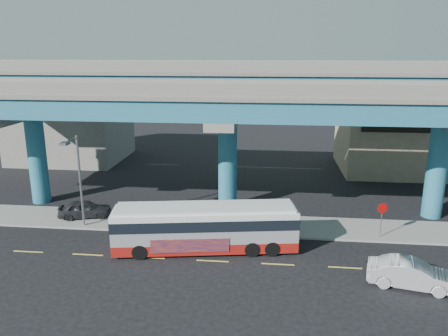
# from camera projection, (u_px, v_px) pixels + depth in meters

# --- Properties ---
(ground) EXTENTS (120.00, 120.00, 0.00)m
(ground) POSITION_uv_depth(u_px,v_px,m) (213.00, 259.00, 27.17)
(ground) COLOR black
(ground) RESTS_ON ground
(sidewalk) EXTENTS (70.00, 4.00, 0.15)m
(sidewalk) POSITION_uv_depth(u_px,v_px,m) (223.00, 224.00, 32.43)
(sidewalk) COLOR gray
(sidewalk) RESTS_ON ground
(lane_markings) EXTENTS (58.00, 0.12, 0.01)m
(lane_markings) POSITION_uv_depth(u_px,v_px,m) (213.00, 261.00, 26.88)
(lane_markings) COLOR #D8C64C
(lane_markings) RESTS_ON ground
(viaduct) EXTENTS (52.00, 12.40, 11.70)m
(viaduct) POSITION_uv_depth(u_px,v_px,m) (228.00, 96.00, 33.52)
(viaduct) COLOR #20627C
(viaduct) RESTS_ON ground
(building_beige) EXTENTS (14.00, 10.23, 7.00)m
(building_beige) POSITION_uv_depth(u_px,v_px,m) (409.00, 138.00, 46.45)
(building_beige) COLOR tan
(building_beige) RESTS_ON ground
(building_concrete) EXTENTS (12.00, 10.00, 9.00)m
(building_concrete) POSITION_uv_depth(u_px,v_px,m) (71.00, 121.00, 51.09)
(building_concrete) COLOR gray
(building_concrete) RESTS_ON ground
(transit_bus) EXTENTS (11.99, 4.40, 3.02)m
(transit_bus) POSITION_uv_depth(u_px,v_px,m) (205.00, 226.00, 27.98)
(transit_bus) COLOR maroon
(transit_bus) RESTS_ON ground
(sedan) EXTENTS (3.62, 5.35, 1.53)m
(sedan) POSITION_uv_depth(u_px,v_px,m) (412.00, 274.00, 23.77)
(sedan) COLOR #B3B3B8
(sedan) RESTS_ON ground
(parked_car) EXTENTS (3.62, 4.73, 1.33)m
(parked_car) POSITION_uv_depth(u_px,v_px,m) (85.00, 209.00, 33.38)
(parked_car) COLOR #2B2B30
(parked_car) RESTS_ON sidewalk
(street_lamp) EXTENTS (0.50, 2.25, 6.72)m
(street_lamp) POSITION_uv_depth(u_px,v_px,m) (76.00, 169.00, 30.34)
(street_lamp) COLOR gray
(street_lamp) RESTS_ON sidewalk
(stop_sign) EXTENTS (0.73, 0.21, 2.47)m
(stop_sign) POSITION_uv_depth(u_px,v_px,m) (382.00, 213.00, 29.54)
(stop_sign) COLOR gray
(stop_sign) RESTS_ON sidewalk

